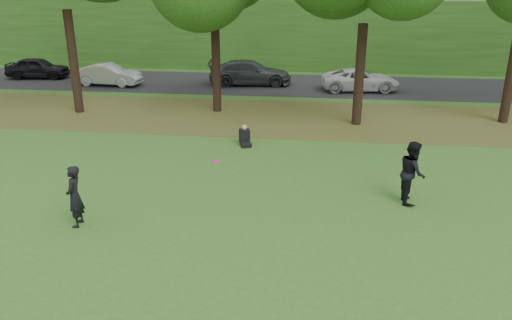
{
  "coord_description": "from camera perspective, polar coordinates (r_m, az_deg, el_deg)",
  "views": [
    {
      "loc": [
        2.11,
        -10.83,
        6.61
      ],
      "look_at": [
        0.34,
        3.37,
        1.3
      ],
      "focal_mm": 35.0,
      "sensor_mm": 36.0,
      "label": 1
    }
  ],
  "objects": [
    {
      "name": "ground",
      "position": [
        12.86,
        -3.4,
        -10.61
      ],
      "size": [
        120.0,
        120.0,
        0.0
      ],
      "primitive_type": "plane",
      "color": "#33561A",
      "rests_on": "ground"
    },
    {
      "name": "leaf_litter",
      "position": [
        24.82,
        1.99,
        4.91
      ],
      "size": [
        60.0,
        7.0,
        0.01
      ],
      "primitive_type": "cube",
      "color": "#4E3D1B",
      "rests_on": "ground"
    },
    {
      "name": "street",
      "position": [
        32.58,
        3.29,
        8.63
      ],
      "size": [
        70.0,
        7.0,
        0.02
      ],
      "primitive_type": "cube",
      "color": "black",
      "rests_on": "ground"
    },
    {
      "name": "far_hedge",
      "position": [
        38.11,
        4.02,
        14.11
      ],
      "size": [
        70.0,
        3.0,
        5.0
      ],
      "primitive_type": "cube",
      "color": "#234814",
      "rests_on": "ground"
    },
    {
      "name": "player_left",
      "position": [
        14.66,
        -20.03,
        -3.93
      ],
      "size": [
        0.5,
        0.69,
        1.78
      ],
      "primitive_type": "imported",
      "rotation": [
        0.0,
        0.0,
        -1.46
      ],
      "color": "black",
      "rests_on": "ground"
    },
    {
      "name": "player_right",
      "position": [
        15.92,
        17.42,
        -1.34
      ],
      "size": [
        0.74,
        0.95,
        1.96
      ],
      "primitive_type": "imported",
      "rotation": [
        0.0,
        0.0,
        1.57
      ],
      "color": "black",
      "rests_on": "ground"
    },
    {
      "name": "parked_cars",
      "position": [
        31.92,
        1.05,
        9.72
      ],
      "size": [
        37.91,
        3.61,
        1.52
      ],
      "color": "black",
      "rests_on": "street"
    },
    {
      "name": "frisbee",
      "position": [
        13.75,
        -4.56,
        -0.15
      ],
      "size": [
        0.38,
        0.38,
        0.1
      ],
      "color": "#FC1596",
      "rests_on": "ground"
    },
    {
      "name": "seated_person",
      "position": [
        20.66,
        -1.28,
        2.6
      ],
      "size": [
        0.62,
        0.82,
        0.83
      ],
      "rotation": [
        0.0,
        0.0,
        0.32
      ],
      "color": "black",
      "rests_on": "ground"
    }
  ]
}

